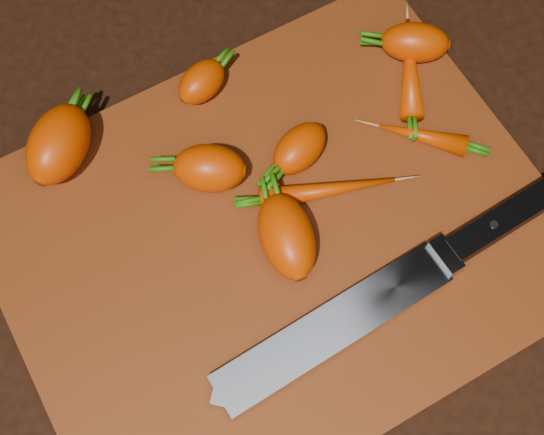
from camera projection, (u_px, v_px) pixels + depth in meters
ground at (277, 240)px, 0.72m from camera, size 2.00×2.00×0.01m
cutting_board at (277, 236)px, 0.71m from camera, size 0.50×0.40×0.01m
carrot_0 at (58, 144)px, 0.71m from camera, size 0.10×0.10×0.05m
carrot_1 at (209, 168)px, 0.70m from camera, size 0.08×0.08×0.05m
carrot_2 at (287, 236)px, 0.67m from camera, size 0.07×0.09×0.05m
carrot_3 at (299, 148)px, 0.71m from camera, size 0.07×0.06×0.04m
carrot_4 at (202, 82)px, 0.74m from camera, size 0.06×0.05×0.04m
carrot_5 at (415, 42)px, 0.76m from camera, size 0.08×0.07×0.04m
carrot_6 at (410, 67)px, 0.76m from camera, size 0.08×0.11×0.02m
carrot_7 at (328, 190)px, 0.71m from camera, size 0.13×0.07×0.02m
carrot_8 at (422, 136)px, 0.73m from camera, size 0.08×0.08×0.02m
knife at (355, 313)px, 0.66m from camera, size 0.38×0.05×0.02m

